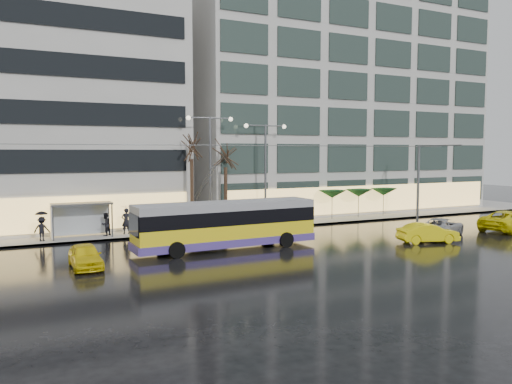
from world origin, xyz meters
TOP-DOWN VIEW (x-y plane):
  - ground at (0.00, 0.00)m, footprint 140.00×140.00m
  - sidewalk at (2.00, 14.00)m, footprint 80.00×10.00m
  - kerb at (2.00, 9.05)m, footprint 80.00×0.10m
  - building_right at (19.00, 19.00)m, footprint 32.00×14.00m
  - trolleybus at (0.04, 2.66)m, footprint 12.17×4.83m
  - catenary at (1.00, 7.94)m, footprint 42.24×5.12m
  - bus_shelter at (-8.38, 10.69)m, footprint 4.20×1.60m
  - street_lamp_near at (2.00, 10.80)m, footprint 3.96×0.36m
  - street_lamp_far at (7.00, 10.80)m, footprint 3.96×0.36m
  - tree_a at (0.50, 11.00)m, footprint 3.20×3.20m
  - tree_b at (3.50, 11.20)m, footprint 3.20×3.20m
  - parasol_a at (14.00, 11.00)m, footprint 2.50×2.50m
  - parasol_b at (17.00, 11.00)m, footprint 2.50×2.50m
  - parasol_c at (20.00, 11.00)m, footprint 2.50×2.50m
  - taxi_a at (-8.93, 1.07)m, footprint 1.62×3.89m
  - taxi_b at (13.58, -1.35)m, footprint 4.42×2.51m
  - taxi_c at (23.35, -0.31)m, footprint 6.32×3.85m
  - sedan_silver at (16.62, 0.34)m, footprint 5.42×4.26m
  - pedestrian_a at (-4.83, 10.69)m, footprint 1.10×1.11m
  - pedestrian_b at (-6.36, 10.51)m, footprint 1.05×1.03m
  - pedestrian_c at (-10.70, 10.14)m, footprint 1.25×1.06m

SIDE VIEW (x-z plane):
  - ground at x=0.00m, z-range 0.00..0.00m
  - sidewalk at x=2.00m, z-range 0.00..0.15m
  - kerb at x=2.00m, z-range 0.00..0.15m
  - taxi_a at x=-8.93m, z-range 0.00..1.32m
  - sedan_silver at x=16.62m, z-range 0.00..1.37m
  - taxi_b at x=13.58m, z-range 0.00..1.38m
  - taxi_c at x=23.35m, z-range 0.00..1.64m
  - pedestrian_b at x=-6.36m, z-range 0.15..1.85m
  - pedestrian_c at x=-10.70m, z-range 0.21..2.32m
  - trolleybus at x=0.04m, z-range -1.29..4.32m
  - pedestrian_a at x=-4.83m, z-range 0.46..2.65m
  - bus_shelter at x=-8.38m, z-range 0.71..3.22m
  - parasol_a at x=14.00m, z-range 1.12..3.77m
  - parasol_b at x=17.00m, z-range 1.12..3.77m
  - parasol_c at x=20.00m, z-range 1.12..3.77m
  - catenary at x=1.00m, z-range 0.75..7.75m
  - street_lamp_far at x=7.00m, z-range 1.45..9.98m
  - street_lamp_near at x=2.00m, z-range 1.48..10.51m
  - tree_b at x=3.50m, z-range 2.55..10.25m
  - tree_a at x=0.50m, z-range 2.89..11.29m
  - building_right at x=19.00m, z-range 0.15..25.15m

